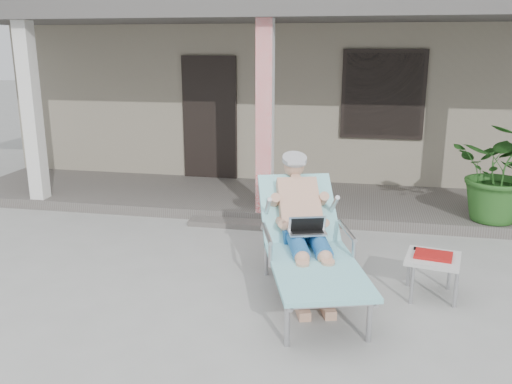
# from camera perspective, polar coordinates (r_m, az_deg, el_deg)

# --- Properties ---
(ground) EXTENTS (60.00, 60.00, 0.00)m
(ground) POSITION_cam_1_polar(r_m,az_deg,el_deg) (5.76, -2.97, -9.65)
(ground) COLOR #9E9E99
(ground) RESTS_ON ground
(house) EXTENTS (10.40, 5.40, 3.30)m
(house) POSITION_cam_1_polar(r_m,az_deg,el_deg) (11.66, 4.85, 11.45)
(house) COLOR gray
(house) RESTS_ON ground
(porch_deck) EXTENTS (10.00, 2.00, 0.15)m
(porch_deck) POSITION_cam_1_polar(r_m,az_deg,el_deg) (8.50, 1.94, -0.81)
(porch_deck) COLOR #605B56
(porch_deck) RESTS_ON ground
(porch_overhang) EXTENTS (10.00, 2.30, 2.85)m
(porch_overhang) POSITION_cam_1_polar(r_m,az_deg,el_deg) (8.12, 2.05, 17.80)
(porch_overhang) COLOR silver
(porch_overhang) RESTS_ON porch_deck
(porch_step) EXTENTS (2.00, 0.30, 0.07)m
(porch_step) POSITION_cam_1_polar(r_m,az_deg,el_deg) (7.43, 0.50, -3.50)
(porch_step) COLOR #605B56
(porch_step) RESTS_ON ground
(lounger) EXTENTS (1.36, 2.19, 1.38)m
(lounger) POSITION_cam_1_polar(r_m,az_deg,el_deg) (5.35, 5.34, -1.92)
(lounger) COLOR #B7B7BC
(lounger) RESTS_ON ground
(side_table) EXTENTS (0.59, 0.59, 0.45)m
(side_table) POSITION_cam_1_polar(r_m,az_deg,el_deg) (5.62, 18.12, -6.87)
(side_table) COLOR beige
(side_table) RESTS_ON ground
(potted_palm) EXTENTS (1.50, 1.41, 1.33)m
(potted_palm) POSITION_cam_1_polar(r_m,az_deg,el_deg) (7.77, 24.49, 1.91)
(potted_palm) COLOR #26591E
(potted_palm) RESTS_ON porch_deck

